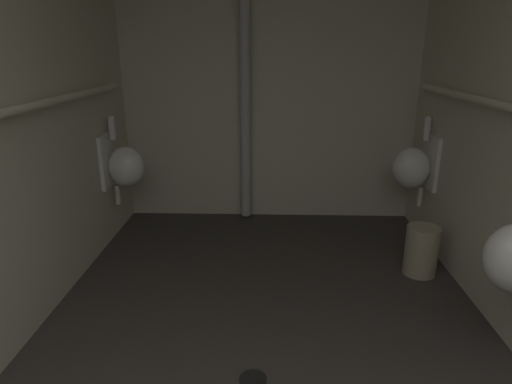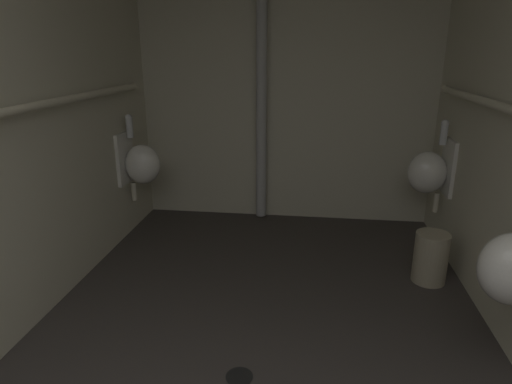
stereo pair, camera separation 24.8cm
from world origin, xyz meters
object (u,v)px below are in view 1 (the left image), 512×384
object	(u,v)px
floor_drain	(253,379)
waste_bin	(421,250)
urinal_left_mid	(124,165)
urinal_right_far	(414,167)
standpipe_back_wall	(245,81)

from	to	relation	value
floor_drain	waste_bin	xyz separation A→B (m)	(1.18, 1.14, 0.18)
urinal_left_mid	waste_bin	xyz separation A→B (m)	(2.32, -0.57, -0.47)
waste_bin	floor_drain	bearing A→B (deg)	-136.00
urinal_left_mid	urinal_right_far	size ratio (longest dim) A/B	1.00
urinal_right_far	waste_bin	distance (m)	0.77
standpipe_back_wall	floor_drain	bearing A→B (deg)	-85.98
standpipe_back_wall	urinal_left_mid	bearing A→B (deg)	-152.65
urinal_left_mid	urinal_right_far	xyz separation A→B (m)	(2.40, 0.04, 0.00)
standpipe_back_wall	waste_bin	xyz separation A→B (m)	(1.33, -1.08, -1.12)
urinal_left_mid	waste_bin	bearing A→B (deg)	-13.83
urinal_left_mid	standpipe_back_wall	bearing A→B (deg)	27.35
urinal_left_mid	floor_drain	bearing A→B (deg)	-56.22
standpipe_back_wall	floor_drain	world-z (taller)	standpipe_back_wall
urinal_left_mid	waste_bin	distance (m)	2.43
floor_drain	urinal_left_mid	bearing A→B (deg)	123.78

